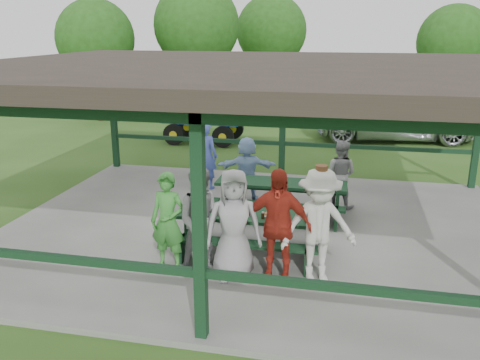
% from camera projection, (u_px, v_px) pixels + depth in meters
% --- Properties ---
extents(ground, '(90.00, 90.00, 0.00)m').
position_uv_depth(ground, '(256.00, 232.00, 10.20)').
color(ground, '#2B4D18').
rests_on(ground, ground).
extents(concrete_slab, '(10.00, 8.00, 0.10)m').
position_uv_depth(concrete_slab, '(256.00, 230.00, 10.19)').
color(concrete_slab, slate).
rests_on(concrete_slab, ground).
extents(pavilion_structure, '(10.60, 8.60, 3.24)m').
position_uv_depth(pavilion_structure, '(257.00, 72.00, 9.29)').
color(pavilion_structure, black).
rests_on(pavilion_structure, concrete_slab).
extents(picnic_table_near, '(2.48, 1.39, 0.75)m').
position_uv_depth(picnic_table_near, '(250.00, 229.00, 8.89)').
color(picnic_table_near, black).
rests_on(picnic_table_near, concrete_slab).
extents(picnic_table_far, '(2.71, 1.39, 0.75)m').
position_uv_depth(picnic_table_far, '(281.00, 194.00, 10.71)').
color(picnic_table_far, black).
rests_on(picnic_table_far, concrete_slab).
extents(table_setting, '(2.41, 0.45, 0.10)m').
position_uv_depth(table_setting, '(254.00, 212.00, 8.82)').
color(table_setting, white).
rests_on(table_setting, picnic_table_near).
extents(contestant_green, '(0.64, 0.45, 1.64)m').
position_uv_depth(contestant_green, '(168.00, 222.00, 8.26)').
color(contestant_green, '#3A8C34').
rests_on(contestant_green, concrete_slab).
extents(contestant_grey_left, '(1.03, 0.91, 1.78)m').
position_uv_depth(contestant_grey_left, '(203.00, 221.00, 8.10)').
color(contestant_grey_left, gray).
rests_on(contestant_grey_left, concrete_slab).
extents(contestant_grey_mid, '(1.00, 0.80, 1.79)m').
position_uv_depth(contestant_grey_mid, '(233.00, 225.00, 7.91)').
color(contestant_grey_mid, gray).
rests_on(contestant_grey_mid, concrete_slab).
extents(contestant_red, '(1.10, 0.50, 1.83)m').
position_uv_depth(contestant_red, '(277.00, 225.00, 7.84)').
color(contestant_red, '#A0281A').
rests_on(contestant_red, concrete_slab).
extents(contestant_white_fedora, '(1.34, 1.02, 1.89)m').
position_uv_depth(contestant_white_fedora, '(319.00, 226.00, 7.80)').
color(contestant_white_fedora, beige).
rests_on(contestant_white_fedora, concrete_slab).
extents(spectator_lblue, '(1.45, 0.74, 1.49)m').
position_uv_depth(spectator_lblue, '(247.00, 169.00, 11.64)').
color(spectator_lblue, '#8AACD5').
rests_on(spectator_lblue, concrete_slab).
extents(spectator_blue, '(0.68, 0.52, 1.67)m').
position_uv_depth(spectator_blue, '(206.00, 155.00, 12.48)').
color(spectator_blue, '#4558B4').
rests_on(spectator_blue, concrete_slab).
extents(spectator_grey, '(0.88, 0.77, 1.51)m').
position_uv_depth(spectator_grey, '(340.00, 174.00, 11.19)').
color(spectator_grey, gray).
rests_on(spectator_grey, concrete_slab).
extents(pickup_truck, '(6.16, 3.38, 1.63)m').
position_uv_depth(pickup_truck, '(396.00, 117.00, 18.60)').
color(pickup_truck, silver).
rests_on(pickup_truck, ground).
extents(farm_trailer, '(3.80, 1.72, 1.33)m').
position_uv_depth(farm_trailer, '(204.00, 124.00, 18.11)').
color(farm_trailer, '#19488C').
rests_on(farm_trailer, ground).
extents(tree_far_left, '(3.80, 3.80, 5.94)m').
position_uv_depth(tree_far_left, '(197.00, 26.00, 22.51)').
color(tree_far_left, '#342114').
rests_on(tree_far_left, ground).
extents(tree_left, '(3.58, 3.58, 5.59)m').
position_uv_depth(tree_left, '(271.00, 31.00, 25.89)').
color(tree_left, '#342114').
rests_on(tree_left, ground).
extents(tree_mid, '(3.17, 3.17, 4.95)m').
position_uv_depth(tree_mid, '(454.00, 42.00, 22.03)').
color(tree_mid, '#342114').
rests_on(tree_mid, ground).
extents(tree_edge_left, '(3.30, 3.30, 5.15)m').
position_uv_depth(tree_edge_left, '(95.00, 39.00, 21.51)').
color(tree_edge_left, '#342114').
rests_on(tree_edge_left, ground).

